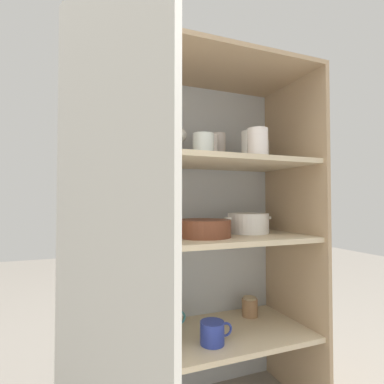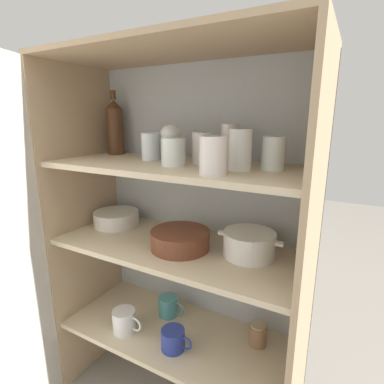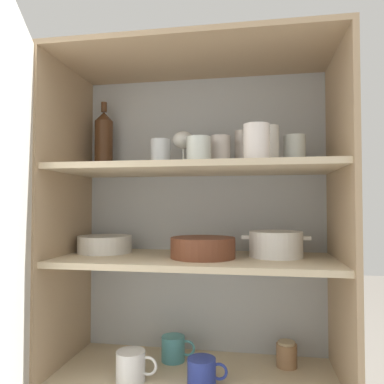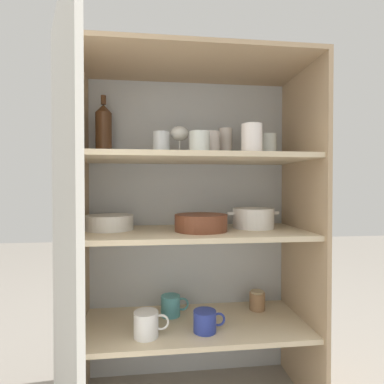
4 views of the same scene
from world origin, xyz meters
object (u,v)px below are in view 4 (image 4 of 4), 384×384
at_px(plate_stack_white, 110,222).
at_px(coffee_mug_primary, 147,324).
at_px(mixing_bowl_large, 201,222).
at_px(wine_bottle, 104,131).
at_px(casserole_dish, 253,218).
at_px(storage_jar, 257,300).

distance_m(plate_stack_white, coffee_mug_primary, 0.44).
xyz_separation_m(mixing_bowl_large, coffee_mug_primary, (-0.22, -0.08, -0.38)).
height_order(wine_bottle, mixing_bowl_large, wine_bottle).
distance_m(wine_bottle, casserole_dish, 0.77).
height_order(wine_bottle, storage_jar, wine_bottle).
xyz_separation_m(plate_stack_white, casserole_dish, (0.63, -0.01, 0.01)).
height_order(casserole_dish, storage_jar, casserole_dish).
distance_m(plate_stack_white, casserole_dish, 0.63).
xyz_separation_m(mixing_bowl_large, storage_jar, (0.28, 0.11, -0.38)).
xyz_separation_m(wine_bottle, coffee_mug_primary, (0.19, -0.22, -0.77)).
xyz_separation_m(wine_bottle, casserole_dish, (0.66, -0.08, -0.39)).
height_order(plate_stack_white, mixing_bowl_large, mixing_bowl_large).
bearing_deg(mixing_bowl_large, plate_stack_white, 168.74).
bearing_deg(mixing_bowl_large, storage_jar, 21.69).
bearing_deg(casserole_dish, plate_stack_white, 178.80).
height_order(mixing_bowl_large, storage_jar, mixing_bowl_large).
height_order(wine_bottle, plate_stack_white, wine_bottle).
bearing_deg(wine_bottle, coffee_mug_primary, -48.78).
relative_size(wine_bottle, plate_stack_white, 1.37).
relative_size(mixing_bowl_large, casserole_dish, 0.94).
xyz_separation_m(casserole_dish, storage_jar, (0.04, 0.05, -0.39)).
relative_size(casserole_dish, storage_jar, 2.68).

